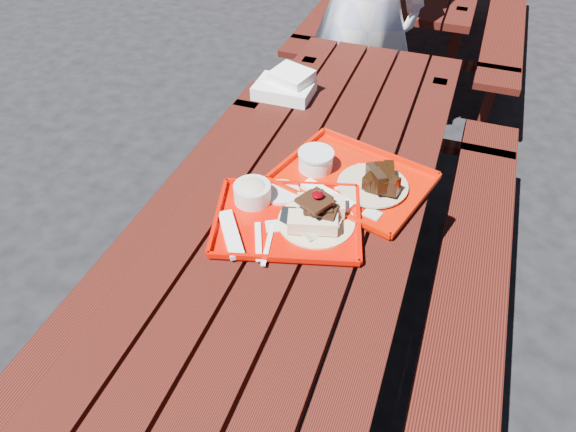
% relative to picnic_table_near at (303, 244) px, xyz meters
% --- Properties ---
extents(ground, '(60.00, 60.00, 0.00)m').
position_rel_picnic_table_near_xyz_m(ground, '(0.00, 0.00, -0.56)').
color(ground, black).
rests_on(ground, ground).
extents(picnic_table_near, '(1.41, 2.40, 0.75)m').
position_rel_picnic_table_near_xyz_m(picnic_table_near, '(0.00, 0.00, 0.00)').
color(picnic_table_near, '#43130C').
rests_on(picnic_table_near, ground).
extents(near_tray, '(0.51, 0.45, 0.14)m').
position_rel_picnic_table_near_xyz_m(near_tray, '(-0.02, -0.09, 0.22)').
color(near_tray, '#D30A00').
rests_on(near_tray, picnic_table_near).
extents(far_tray, '(0.55, 0.48, 0.08)m').
position_rel_picnic_table_near_xyz_m(far_tray, '(0.11, 0.15, 0.21)').
color(far_tray, red).
rests_on(far_tray, picnic_table_near).
extents(white_cloth, '(0.24, 0.21, 0.10)m').
position_rel_picnic_table_near_xyz_m(white_cloth, '(-0.29, 0.62, 0.23)').
color(white_cloth, white).
rests_on(white_cloth, picnic_table_near).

